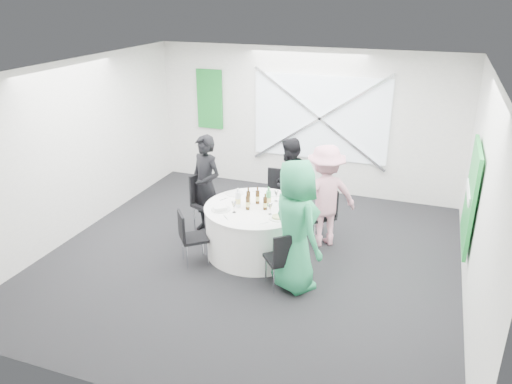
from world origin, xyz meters
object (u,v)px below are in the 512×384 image
(chair_back, at_px, (277,191))
(person_woman_pink, at_px, (325,196))
(chair_back_right, at_px, (325,210))
(chair_back_left, at_px, (205,198))
(chair_front_right, at_px, (283,256))
(person_man_back, at_px, (289,182))
(chair_front_left, at_px, (189,234))
(person_woman_green, at_px, (295,226))
(green_water_bottle, at_px, (269,199))
(clear_water_bottle, at_px, (238,199))
(person_man_back_left, at_px, (206,185))
(banquet_table, at_px, (256,229))

(chair_back, height_order, person_woman_pink, person_woman_pink)
(chair_back_right, bearing_deg, chair_back_left, -121.36)
(chair_front_right, bearing_deg, person_man_back, -114.86)
(chair_back_left, height_order, person_man_back, person_man_back)
(chair_back_right, bearing_deg, chair_front_left, -90.63)
(chair_back, xyz_separation_m, person_woman_green, (0.87, -1.95, 0.38))
(green_water_bottle, bearing_deg, chair_back_left, 164.49)
(chair_front_right, height_order, chair_front_left, chair_front_right)
(chair_back_left, distance_m, chair_front_left, 1.14)
(green_water_bottle, distance_m, clear_water_bottle, 0.46)
(clear_water_bottle, bearing_deg, chair_back_right, 36.54)
(chair_back_left, bearing_deg, chair_front_left, -144.07)
(chair_back, relative_size, person_man_back, 0.60)
(person_man_back, bearing_deg, green_water_bottle, 7.84)
(green_water_bottle, bearing_deg, chair_back, 101.15)
(clear_water_bottle, bearing_deg, person_man_back_left, 148.19)
(person_woman_green, bearing_deg, banquet_table, 0.00)
(chair_back_right, xyz_separation_m, person_man_back_left, (-1.90, -0.38, 0.31))
(banquet_table, distance_m, person_man_back_left, 1.17)
(chair_back_right, bearing_deg, person_woman_green, -43.85)
(chair_back_left, relative_size, green_water_bottle, 3.29)
(chair_back_left, relative_size, chair_front_left, 1.18)
(banquet_table, distance_m, person_man_back, 1.25)
(banquet_table, relative_size, clear_water_bottle, 5.34)
(banquet_table, bearing_deg, person_woman_pink, 34.66)
(chair_front_left, bearing_deg, person_woman_green, -131.70)
(person_man_back_left, relative_size, person_woman_green, 0.91)
(chair_back, distance_m, green_water_bottle, 1.19)
(chair_front_left, bearing_deg, banquet_table, -90.00)
(chair_front_left, relative_size, person_woman_green, 0.45)
(person_man_back_left, xyz_separation_m, person_woman_pink, (1.91, 0.24, -0.01))
(chair_back_left, xyz_separation_m, chair_front_left, (0.26, -1.10, -0.09))
(person_woman_green, bearing_deg, chair_front_left, 39.45)
(chair_front_right, bearing_deg, clear_water_bottle, -78.11)
(chair_back_right, relative_size, person_man_back_left, 0.53)
(person_man_back_left, height_order, clear_water_bottle, person_man_back_left)
(banquet_table, bearing_deg, person_man_back_left, 159.07)
(person_man_back_left, bearing_deg, person_man_back, 54.79)
(person_woman_pink, bearing_deg, banquet_table, -0.00)
(banquet_table, bearing_deg, chair_back, 92.74)
(chair_back_left, xyz_separation_m, person_woman_pink, (1.96, 0.18, 0.24))
(chair_front_right, height_order, person_man_back_left, person_man_back_left)
(chair_back, bearing_deg, person_woman_green, -68.67)
(chair_back_left, bearing_deg, green_water_bottle, -82.81)
(green_water_bottle, bearing_deg, person_woman_green, -51.81)
(banquet_table, bearing_deg, chair_front_right, -50.68)
(chair_back_right, distance_m, clear_water_bottle, 1.47)
(person_man_back, distance_m, person_woman_green, 2.01)
(banquet_table, bearing_deg, clear_water_bottle, -162.71)
(person_woman_pink, xyz_separation_m, person_woman_green, (-0.09, -1.35, 0.09))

